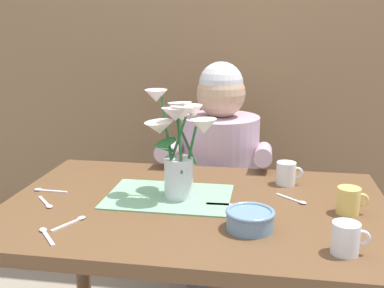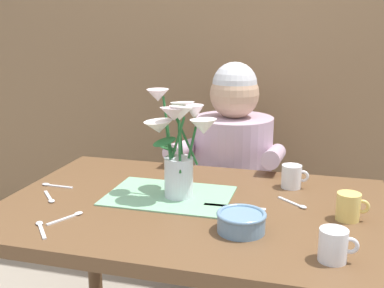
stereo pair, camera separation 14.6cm
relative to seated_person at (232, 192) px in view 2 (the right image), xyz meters
name	(u,v)px [view 2 (the right image)]	position (x,y,z in m)	size (l,w,h in m)	color
wood_panel_backdrop	(249,32)	(-0.01, 0.43, 0.69)	(4.00, 0.10, 2.50)	brown
dining_table	(193,232)	(-0.01, -0.62, 0.08)	(1.20, 0.80, 0.74)	brown
seated_person	(232,192)	(0.00, 0.00, 0.00)	(0.45, 0.47, 1.14)	#4C4C56
striped_placemat	(169,196)	(-0.11, -0.57, 0.18)	(0.40, 0.28, 0.01)	#7AB289
flower_vase	(179,140)	(-0.07, -0.57, 0.37)	(0.25, 0.24, 0.35)	silver
ceramic_bowl	(241,221)	(0.17, -0.78, 0.21)	(0.14, 0.14, 0.06)	#6689A8
dinner_knife	(234,208)	(0.12, -0.62, 0.18)	(0.19, 0.02, 0.01)	silver
ceramic_mug	(334,245)	(0.40, -0.88, 0.22)	(0.09, 0.07, 0.08)	silver
coffee_cup	(349,206)	(0.45, -0.61, 0.22)	(0.09, 0.07, 0.08)	#E5C666
tea_cup	(292,176)	(0.27, -0.38, 0.22)	(0.09, 0.07, 0.08)	silver
spoon_0	(50,198)	(-0.47, -0.70, 0.18)	(0.09, 0.10, 0.01)	silver
spoon_1	(71,216)	(-0.33, -0.81, 0.18)	(0.07, 0.11, 0.01)	silver
spoon_2	(52,185)	(-0.53, -0.59, 0.18)	(0.12, 0.02, 0.01)	silver
spoon_3	(297,204)	(0.30, -0.54, 0.18)	(0.10, 0.09, 0.01)	silver
spoon_4	(41,227)	(-0.37, -0.90, 0.18)	(0.09, 0.10, 0.01)	silver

